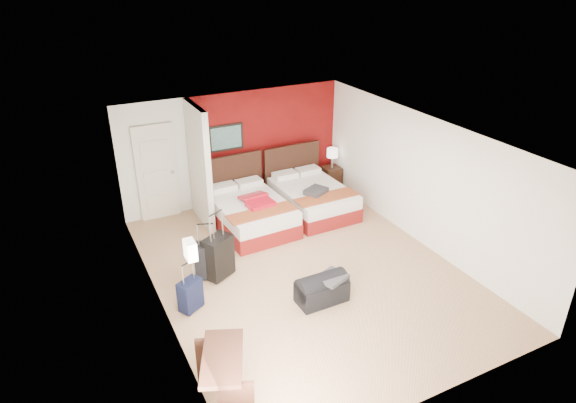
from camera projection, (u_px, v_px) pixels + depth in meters
ground at (304, 270)px, 8.93m from camera, size 6.50×6.50×0.00m
room_walls at (198, 191)px, 8.95m from camera, size 5.02×6.52×2.50m
red_accent_panel at (266, 144)px, 11.28m from camera, size 3.50×0.04×2.50m
partition_wall at (199, 166)px, 10.07m from camera, size 0.12×1.20×2.50m
entry_door at (156, 173)px, 10.34m from camera, size 0.82×0.06×2.05m
bed_left at (251, 214)px, 10.26m from camera, size 1.44×1.99×0.58m
bed_right at (313, 199)px, 10.90m from camera, size 1.37×1.93×0.57m
red_suitcase_open at (257, 200)px, 10.07m from camera, size 0.61×0.80×0.09m
jacket_bundle at (316, 191)px, 10.48m from camera, size 0.56×0.52×0.11m
nightstand at (331, 178)px, 11.99m from camera, size 0.40×0.40×0.55m
table_lamp at (332, 158)px, 11.76m from camera, size 0.28×0.28×0.47m
suitcase_black at (219, 258)px, 8.60m from camera, size 0.59×0.51×0.75m
suitcase_charcoal at (208, 262)px, 8.59m from camera, size 0.50×0.40×0.64m
suitcase_navy at (190, 296)px, 7.83m from camera, size 0.43×0.38×0.51m
duffel_bag at (322, 290)px, 8.05m from camera, size 0.81×0.44×0.41m
jacket_draped at (332, 277)px, 7.97m from camera, size 0.56×0.51×0.06m
desk at (224, 381)px, 6.08m from camera, size 0.81×1.06×0.79m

